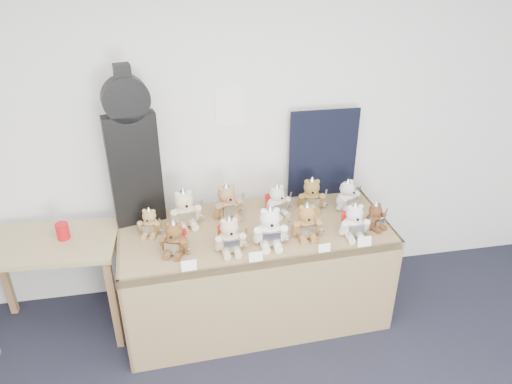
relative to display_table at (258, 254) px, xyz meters
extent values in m
plane|color=white|center=(-0.28, 0.56, 0.72)|extent=(6.00, 0.00, 6.00)
cube|color=white|center=(-0.10, 0.55, 0.92)|extent=(0.21, 0.00, 0.30)
cube|color=olive|center=(0.00, 0.08, 0.14)|extent=(1.97, 0.88, 0.06)
cube|color=olive|center=(0.01, -0.31, -0.23)|extent=(1.93, 0.10, 0.81)
cube|color=olive|center=(-0.96, 0.04, -0.23)|extent=(0.05, 0.81, 0.81)
cube|color=olive|center=(0.95, 0.12, -0.23)|extent=(0.05, 0.81, 0.81)
cube|color=#978051|center=(-1.46, 0.18, 0.15)|extent=(0.99, 0.60, 0.04)
cube|color=olive|center=(-1.89, 0.44, -0.25)|extent=(0.05, 0.05, 0.76)
cube|color=olive|center=(-1.04, -0.07, -0.25)|extent=(0.05, 0.05, 0.76)
cube|color=olive|center=(-1.01, 0.38, -0.25)|extent=(0.05, 0.05, 0.76)
cube|color=black|center=(-0.81, 0.33, 0.58)|extent=(0.36, 0.17, 0.82)
cylinder|color=black|center=(-0.81, 0.33, 1.10)|extent=(0.32, 0.16, 0.31)
cube|color=black|center=(-0.81, 0.33, 1.22)|extent=(0.12, 0.11, 0.21)
cube|color=black|center=(0.60, 0.47, 0.53)|extent=(0.53, 0.03, 0.71)
cylinder|color=red|center=(-1.34, 0.20, 0.22)|extent=(0.09, 0.09, 0.12)
ellipsoid|color=brown|center=(-0.58, -0.11, 0.24)|extent=(0.19, 0.18, 0.16)
sphere|color=brown|center=(-0.58, -0.11, 0.34)|extent=(0.12, 0.12, 0.12)
cylinder|color=brown|center=(-0.59, -0.16, 0.33)|extent=(0.05, 0.04, 0.05)
sphere|color=black|center=(-0.60, -0.18, 0.33)|extent=(0.02, 0.02, 0.02)
sphere|color=brown|center=(-0.61, -0.10, 0.39)|extent=(0.04, 0.04, 0.04)
sphere|color=brown|center=(-0.54, -0.13, 0.39)|extent=(0.04, 0.04, 0.04)
cylinder|color=brown|center=(-0.65, -0.11, 0.25)|extent=(0.07, 0.10, 0.12)
cylinder|color=brown|center=(-0.51, -0.16, 0.25)|extent=(0.07, 0.10, 0.12)
cylinder|color=brown|center=(-0.63, -0.15, 0.19)|extent=(0.08, 0.11, 0.05)
cylinder|color=brown|center=(-0.56, -0.18, 0.19)|extent=(0.08, 0.11, 0.05)
cube|color=silver|center=(-0.60, -0.17, 0.24)|extent=(0.10, 0.05, 0.09)
cone|color=silver|center=(-0.58, -0.11, 0.39)|extent=(0.10, 0.10, 0.07)
cube|color=silver|center=(-0.50, -0.18, 0.27)|extent=(0.03, 0.04, 0.16)
cube|color=silver|center=(-0.50, -0.18, 0.21)|extent=(0.05, 0.02, 0.01)
cube|color=red|center=(-0.56, -0.06, 0.25)|extent=(0.13, 0.07, 0.14)
ellipsoid|color=beige|center=(-0.22, -0.15, 0.24)|extent=(0.18, 0.15, 0.17)
sphere|color=beige|center=(-0.22, -0.15, 0.35)|extent=(0.12, 0.12, 0.12)
cylinder|color=beige|center=(-0.22, -0.21, 0.34)|extent=(0.05, 0.03, 0.05)
sphere|color=black|center=(-0.21, -0.22, 0.34)|extent=(0.02, 0.02, 0.02)
sphere|color=beige|center=(-0.26, -0.16, 0.40)|extent=(0.04, 0.04, 0.04)
sphere|color=beige|center=(-0.18, -0.15, 0.40)|extent=(0.04, 0.04, 0.04)
cylinder|color=beige|center=(-0.30, -0.18, 0.25)|extent=(0.05, 0.09, 0.13)
cylinder|color=beige|center=(-0.14, -0.17, 0.25)|extent=(0.05, 0.09, 0.13)
cylinder|color=beige|center=(-0.25, -0.22, 0.19)|extent=(0.06, 0.11, 0.05)
cylinder|color=beige|center=(-0.18, -0.21, 0.19)|extent=(0.06, 0.11, 0.05)
cube|color=silver|center=(-0.21, -0.22, 0.25)|extent=(0.11, 0.03, 0.09)
cone|color=silver|center=(-0.22, -0.15, 0.41)|extent=(0.10, 0.10, 0.08)
cube|color=silver|center=(-0.11, -0.18, 0.28)|extent=(0.02, 0.04, 0.18)
cube|color=silver|center=(-0.11, -0.18, 0.21)|extent=(0.05, 0.01, 0.01)
cube|color=red|center=(-0.22, -0.09, 0.26)|extent=(0.14, 0.04, 0.15)
ellipsoid|color=white|center=(0.06, -0.13, 0.25)|extent=(0.19, 0.17, 0.19)
sphere|color=white|center=(0.06, -0.13, 0.38)|extent=(0.14, 0.14, 0.14)
cylinder|color=white|center=(0.06, -0.18, 0.37)|extent=(0.06, 0.03, 0.06)
sphere|color=black|center=(0.06, -0.20, 0.37)|extent=(0.02, 0.02, 0.02)
sphere|color=white|center=(0.01, -0.12, 0.43)|extent=(0.04, 0.04, 0.04)
sphere|color=white|center=(0.10, -0.13, 0.43)|extent=(0.04, 0.04, 0.04)
cylinder|color=white|center=(-0.03, -0.15, 0.26)|extent=(0.06, 0.10, 0.14)
cylinder|color=white|center=(0.15, -0.15, 0.26)|extent=(0.06, 0.10, 0.14)
cylinder|color=white|center=(0.01, -0.19, 0.20)|extent=(0.06, 0.12, 0.06)
cylinder|color=white|center=(0.10, -0.19, 0.20)|extent=(0.06, 0.12, 0.06)
cube|color=silver|center=(0.06, -0.20, 0.26)|extent=(0.12, 0.03, 0.10)
cone|color=silver|center=(0.06, -0.13, 0.43)|extent=(0.12, 0.12, 0.09)
cube|color=silver|center=(0.17, -0.17, 0.29)|extent=(0.02, 0.05, 0.20)
cube|color=silver|center=(0.17, -0.17, 0.21)|extent=(0.06, 0.01, 0.01)
ellipsoid|color=#9D6E3B|center=(0.33, -0.08, 0.24)|extent=(0.17, 0.15, 0.17)
sphere|color=#9D6E3B|center=(0.33, -0.08, 0.35)|extent=(0.12, 0.12, 0.12)
cylinder|color=#9D6E3B|center=(0.32, -0.13, 0.34)|extent=(0.05, 0.03, 0.05)
sphere|color=black|center=(0.32, -0.15, 0.34)|extent=(0.02, 0.02, 0.02)
sphere|color=#9D6E3B|center=(0.29, -0.08, 0.40)|extent=(0.04, 0.04, 0.04)
sphere|color=#9D6E3B|center=(0.37, -0.08, 0.40)|extent=(0.04, 0.04, 0.04)
cylinder|color=#9D6E3B|center=(0.25, -0.10, 0.25)|extent=(0.05, 0.09, 0.13)
cylinder|color=#9D6E3B|center=(0.40, -0.10, 0.25)|extent=(0.05, 0.09, 0.13)
cylinder|color=#9D6E3B|center=(0.29, -0.14, 0.19)|extent=(0.05, 0.11, 0.05)
cylinder|color=#9D6E3B|center=(0.36, -0.14, 0.19)|extent=(0.05, 0.11, 0.05)
cube|color=silver|center=(0.32, -0.15, 0.25)|extent=(0.11, 0.02, 0.09)
cone|color=silver|center=(0.33, -0.08, 0.41)|extent=(0.10, 0.10, 0.08)
cube|color=silver|center=(0.43, -0.12, 0.28)|extent=(0.01, 0.04, 0.17)
cube|color=silver|center=(0.43, -0.12, 0.21)|extent=(0.05, 0.01, 0.01)
ellipsoid|color=silver|center=(0.65, -0.13, 0.24)|extent=(0.17, 0.14, 0.16)
sphere|color=silver|center=(0.65, -0.13, 0.35)|extent=(0.12, 0.12, 0.12)
cylinder|color=silver|center=(0.65, -0.19, 0.34)|extent=(0.05, 0.03, 0.05)
sphere|color=black|center=(0.65, -0.20, 0.34)|extent=(0.02, 0.02, 0.02)
sphere|color=silver|center=(0.61, -0.13, 0.40)|extent=(0.04, 0.04, 0.04)
sphere|color=silver|center=(0.69, -0.14, 0.40)|extent=(0.04, 0.04, 0.04)
cylinder|color=silver|center=(0.57, -0.15, 0.25)|extent=(0.05, 0.09, 0.12)
cylinder|color=silver|center=(0.73, -0.16, 0.25)|extent=(0.05, 0.09, 0.12)
cylinder|color=silver|center=(0.61, -0.19, 0.19)|extent=(0.05, 0.11, 0.05)
cylinder|color=silver|center=(0.69, -0.19, 0.19)|extent=(0.05, 0.11, 0.05)
cube|color=silver|center=(0.65, -0.20, 0.25)|extent=(0.11, 0.02, 0.09)
cone|color=silver|center=(0.65, -0.13, 0.40)|extent=(0.10, 0.10, 0.08)
cube|color=silver|center=(0.75, -0.17, 0.27)|extent=(0.01, 0.04, 0.17)
cube|color=silver|center=(0.75, -0.17, 0.21)|extent=(0.05, 0.01, 0.01)
cube|color=red|center=(0.65, -0.07, 0.25)|extent=(0.13, 0.03, 0.15)
ellipsoid|color=brown|center=(0.83, -0.07, 0.23)|extent=(0.17, 0.16, 0.13)
sphere|color=brown|center=(0.83, -0.07, 0.31)|extent=(0.09, 0.09, 0.09)
cylinder|color=brown|center=(0.85, -0.10, 0.31)|extent=(0.05, 0.04, 0.04)
sphere|color=black|center=(0.86, -0.12, 0.31)|extent=(0.02, 0.02, 0.02)
sphere|color=brown|center=(0.81, -0.08, 0.35)|extent=(0.03, 0.03, 0.03)
sphere|color=brown|center=(0.86, -0.05, 0.35)|extent=(0.03, 0.03, 0.03)
cylinder|color=brown|center=(0.79, -0.11, 0.23)|extent=(0.06, 0.08, 0.10)
cylinder|color=brown|center=(0.90, -0.05, 0.23)|extent=(0.06, 0.08, 0.10)
cylinder|color=brown|center=(0.83, -0.12, 0.19)|extent=(0.07, 0.09, 0.04)
cylinder|color=brown|center=(0.88, -0.09, 0.19)|extent=(0.07, 0.09, 0.04)
cube|color=silver|center=(0.86, -0.11, 0.23)|extent=(0.08, 0.05, 0.07)
cone|color=silver|center=(0.83, -0.07, 0.35)|extent=(0.08, 0.08, 0.06)
cube|color=silver|center=(0.92, -0.05, 0.25)|extent=(0.02, 0.03, 0.14)
cube|color=silver|center=(0.92, -0.05, 0.20)|extent=(0.04, 0.02, 0.01)
ellipsoid|color=beige|center=(-0.49, 0.22, 0.25)|extent=(0.21, 0.19, 0.18)
sphere|color=beige|center=(-0.49, 0.22, 0.37)|extent=(0.13, 0.13, 0.13)
cylinder|color=beige|center=(-0.48, 0.17, 0.36)|extent=(0.06, 0.04, 0.06)
sphere|color=black|center=(-0.48, 0.15, 0.36)|extent=(0.02, 0.02, 0.02)
sphere|color=beige|center=(-0.53, 0.21, 0.42)|extent=(0.04, 0.04, 0.04)
sphere|color=beige|center=(-0.45, 0.23, 0.42)|extent=(0.04, 0.04, 0.04)
cylinder|color=beige|center=(-0.57, 0.18, 0.26)|extent=(0.07, 0.11, 0.14)
cylinder|color=beige|center=(-0.40, 0.22, 0.26)|extent=(0.07, 0.11, 0.14)
cylinder|color=beige|center=(-0.52, 0.15, 0.20)|extent=(0.08, 0.13, 0.05)
cylinder|color=beige|center=(-0.44, 0.17, 0.20)|extent=(0.08, 0.13, 0.05)
cube|color=silver|center=(-0.48, 0.15, 0.25)|extent=(0.12, 0.04, 0.10)
cone|color=silver|center=(-0.49, 0.22, 0.43)|extent=(0.11, 0.11, 0.09)
cube|color=silver|center=(-0.37, 0.21, 0.29)|extent=(0.02, 0.05, 0.19)
cube|color=silver|center=(-0.37, 0.21, 0.21)|extent=(0.06, 0.02, 0.01)
ellipsoid|color=#A67D53|center=(-0.18, 0.27, 0.25)|extent=(0.21, 0.19, 0.18)
sphere|color=#A67D53|center=(-0.18, 0.27, 0.36)|extent=(0.13, 0.13, 0.13)
cylinder|color=#A67D53|center=(-0.17, 0.21, 0.36)|extent=(0.06, 0.04, 0.05)
sphere|color=black|center=(-0.16, 0.20, 0.36)|extent=(0.02, 0.02, 0.02)
sphere|color=#A67D53|center=(-0.22, 0.26, 0.42)|extent=(0.04, 0.04, 0.04)
sphere|color=#A67D53|center=(-0.14, 0.28, 0.42)|extent=(0.04, 0.04, 0.04)
cylinder|color=#A67D53|center=(-0.26, 0.22, 0.26)|extent=(0.07, 0.11, 0.13)
cylinder|color=#A67D53|center=(-0.10, 0.27, 0.26)|extent=(0.07, 0.11, 0.13)
cylinder|color=#A67D53|center=(-0.20, 0.20, 0.20)|extent=(0.08, 0.13, 0.05)
cylinder|color=#A67D53|center=(-0.13, 0.22, 0.20)|extent=(0.08, 0.13, 0.05)
cube|color=silver|center=(-0.16, 0.20, 0.25)|extent=(0.12, 0.05, 0.10)
cone|color=silver|center=(-0.18, 0.27, 0.42)|extent=(0.11, 0.11, 0.08)
cube|color=silver|center=(-0.07, 0.26, 0.28)|extent=(0.03, 0.05, 0.19)
cube|color=silver|center=(-0.07, 0.26, 0.21)|extent=(0.05, 0.02, 0.01)
ellipsoid|color=silver|center=(0.19, 0.25, 0.24)|extent=(0.19, 0.18, 0.15)
sphere|color=silver|center=(0.19, 0.25, 0.34)|extent=(0.11, 0.11, 0.11)
cylinder|color=silver|center=(0.21, 0.20, 0.33)|extent=(0.05, 0.04, 0.05)
sphere|color=black|center=(0.21, 0.19, 0.33)|extent=(0.02, 0.02, 0.02)
sphere|color=silver|center=(0.16, 0.23, 0.38)|extent=(0.04, 0.04, 0.04)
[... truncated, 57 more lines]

